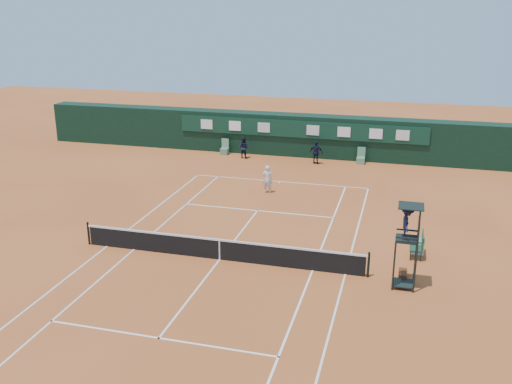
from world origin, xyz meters
TOP-DOWN VIEW (x-y plane):
  - ground at (0.00, 0.00)m, footprint 90.00×90.00m
  - court_lines at (0.00, 0.00)m, footprint 11.05×23.85m
  - tennis_net at (0.00, 0.00)m, footprint 12.90×0.10m
  - back_wall at (0.00, 18.74)m, footprint 40.00×1.65m
  - linesman_chair_left at (-5.50, 17.48)m, footprint 0.55×0.50m
  - linesman_chair_right at (4.50, 17.48)m, footprint 0.55×0.50m
  - umpire_chair at (7.80, -0.48)m, footprint 0.96×0.95m
  - player_bench at (8.39, 2.63)m, footprint 0.55×1.20m
  - tennis_bag at (7.78, 0.29)m, footprint 0.34×0.76m
  - cooler at (8.35, 3.01)m, footprint 0.57×0.57m
  - tennis_ball at (-0.05, 7.46)m, footprint 0.07×0.07m
  - player at (-0.25, 9.59)m, footprint 0.64×0.46m
  - ball_kid_left at (-3.84, 16.85)m, footprint 0.87×0.75m
  - ball_kid_right at (1.49, 16.62)m, footprint 1.01×0.57m

SIDE VIEW (x-z plane):
  - ground at x=0.00m, z-range 0.00..0.00m
  - court_lines at x=0.00m, z-range 0.00..0.01m
  - tennis_ball at x=-0.05m, z-range 0.00..0.07m
  - tennis_bag at x=7.78m, z-range 0.00..0.29m
  - linesman_chair_left at x=-5.50m, z-range -0.26..0.89m
  - linesman_chair_right at x=4.50m, z-range -0.26..0.89m
  - cooler at x=8.35m, z-range 0.00..0.65m
  - tennis_net at x=0.00m, z-range -0.04..1.06m
  - player_bench at x=8.39m, z-range 0.05..1.15m
  - ball_kid_left at x=-3.84m, z-range 0.00..1.54m
  - ball_kid_right at x=1.49m, z-range 0.00..1.64m
  - player at x=-0.25m, z-range 0.00..1.66m
  - back_wall at x=0.00m, z-range 0.01..3.01m
  - umpire_chair at x=7.80m, z-range 0.75..4.17m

